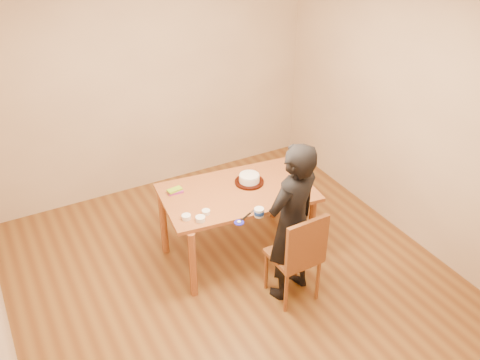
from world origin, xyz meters
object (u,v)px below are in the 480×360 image
dining_table (238,193)px  cake (249,178)px  cake_plate (249,182)px  dining_chair (293,255)px  person (292,223)px

dining_table → cake: size_ratio=7.21×
cake_plate → cake: (0.00, 0.00, 0.04)m
dining_chair → dining_table: bearing=99.0°
cake_plate → cake: size_ratio=1.43×
dining_chair → person: 0.33m
cake → dining_table: bearing=-156.7°
person → dining_table: bearing=-93.1°
dining_chair → cake_plate: 0.90m
dining_table → cake_plate: bearing=29.8°
dining_table → cake: (0.17, 0.07, 0.07)m
dining_chair → person: person is taller
dining_chair → cake_plate: size_ratio=1.39×
person → cake: bearing=-106.2°
person → cake_plate: bearing=-106.2°
cake_plate → cake: cake is taller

